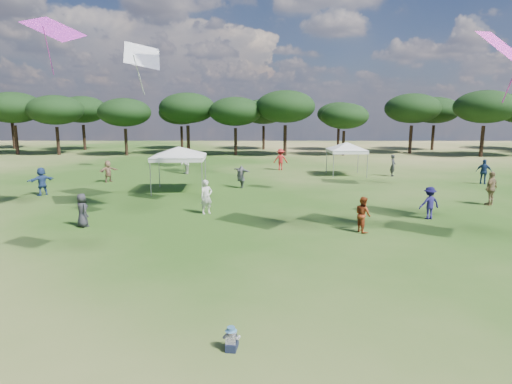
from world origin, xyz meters
TOP-DOWN VIEW (x-y plane):
  - tree_line at (2.39, 47.41)m, footprint 108.78×17.63m
  - tent_left at (-4.99, 21.22)m, footprint 6.72×6.72m
  - tent_right at (7.29, 28.39)m, footprint 5.77×5.77m
  - toddler at (-0.43, 2.27)m, footprint 0.39×0.42m
  - festival_crowd at (0.00, 21.98)m, footprint 30.87×20.64m

SIDE VIEW (x-z plane):
  - toddler at x=-0.43m, z-range -0.03..0.53m
  - festival_crowd at x=0.00m, z-range -0.09..1.80m
  - tent_right at x=7.29m, z-range 1.07..4.07m
  - tent_left at x=-4.99m, z-range 1.19..4.41m
  - tree_line at x=2.39m, z-range 1.54..9.31m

